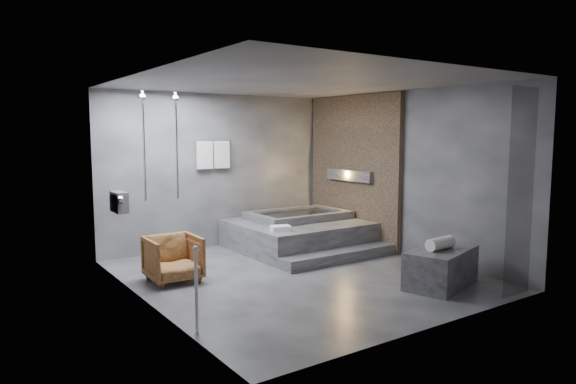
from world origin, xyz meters
TOP-DOWN VIEW (x-y plane):
  - room at (0.40, 0.24)m, footprint 5.00×5.04m
  - tub_deck at (1.05, 1.45)m, footprint 2.20×2.00m
  - tub_step at (1.05, 0.27)m, footprint 2.20×0.36m
  - concrete_bench at (1.31, -1.55)m, footprint 1.28×0.93m
  - driftwood_chair at (-1.63, 0.74)m, footprint 0.71×0.73m
  - rolled_towel at (1.27, -1.56)m, footprint 0.48×0.20m
  - deck_towel at (0.28, 0.86)m, footprint 0.37×0.32m

SIDE VIEW (x-z plane):
  - tub_step at x=1.05m, z-range 0.00..0.18m
  - tub_deck at x=1.05m, z-range 0.00..0.50m
  - concrete_bench at x=1.31m, z-range 0.00..0.52m
  - driftwood_chair at x=-1.63m, z-range 0.00..0.65m
  - deck_towel at x=0.28m, z-range 0.50..0.58m
  - rolled_towel at x=1.27m, z-range 0.52..0.68m
  - room at x=0.40m, z-range 0.32..3.14m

